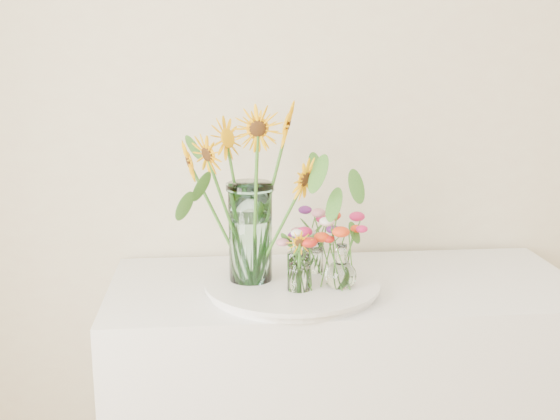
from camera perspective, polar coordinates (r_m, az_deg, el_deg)
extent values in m
cube|color=white|center=(2.31, 5.04, -16.45)|extent=(1.40, 0.60, 0.90)
cylinder|color=white|center=(2.03, 1.01, -6.33)|extent=(0.48, 0.48, 0.02)
cylinder|color=#BAF1E7|center=(2.01, -2.42, -1.84)|extent=(0.16, 0.16, 0.29)
cylinder|color=white|center=(1.95, 1.54, -5.09)|extent=(0.08, 0.08, 0.11)
cylinder|color=white|center=(2.10, 2.70, -3.74)|extent=(0.08, 0.08, 0.11)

